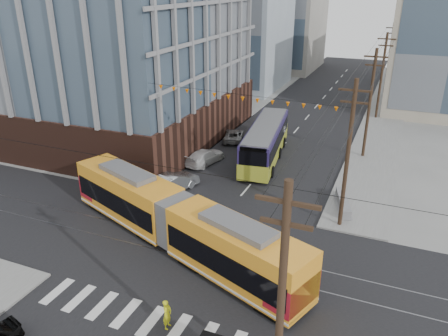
# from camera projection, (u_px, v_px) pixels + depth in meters

# --- Properties ---
(ground) EXTENTS (160.00, 160.00, 0.00)m
(ground) POSITION_uv_depth(u_px,v_px,m) (166.00, 285.00, 26.18)
(ground) COLOR slate
(office_building) EXTENTS (30.00, 25.00, 28.60)m
(office_building) POSITION_uv_depth(u_px,v_px,m) (88.00, 6.00, 47.84)
(office_building) COLOR #381E16
(office_building) RESTS_ON ground
(bg_bldg_nw_near) EXTENTS (18.00, 16.00, 18.00)m
(bg_bldg_nw_near) POSITION_uv_depth(u_px,v_px,m) (229.00, 32.00, 72.76)
(bg_bldg_nw_near) COLOR #8C99A5
(bg_bldg_nw_near) RESTS_ON ground
(bg_bldg_ne_near) EXTENTS (14.00, 14.00, 16.00)m
(bg_bldg_ne_near) POSITION_uv_depth(u_px,v_px,m) (447.00, 53.00, 58.08)
(bg_bldg_ne_near) COLOR gray
(bg_bldg_ne_near) RESTS_ON ground
(bg_bldg_nw_far) EXTENTS (16.00, 18.00, 20.00)m
(bg_bldg_nw_far) POSITION_uv_depth(u_px,v_px,m) (280.00, 18.00, 88.26)
(bg_bldg_nw_far) COLOR gray
(bg_bldg_nw_far) RESTS_ON ground
(utility_pole_near) EXTENTS (0.30, 0.30, 11.00)m
(utility_pole_near) POSITION_uv_depth(u_px,v_px,m) (280.00, 317.00, 15.91)
(utility_pole_near) COLOR black
(utility_pole_near) RESTS_ON ground
(utility_pole_far) EXTENTS (0.30, 0.30, 11.00)m
(utility_pole_far) POSITION_uv_depth(u_px,v_px,m) (389.00, 59.00, 68.50)
(utility_pole_far) COLOR black
(utility_pole_far) RESTS_ON ground
(streetcar) EXTENTS (20.22, 10.10, 3.96)m
(streetcar) POSITION_uv_depth(u_px,v_px,m) (177.00, 222.00, 29.15)
(streetcar) COLOR orange
(streetcar) RESTS_ON ground
(city_bus) EXTENTS (4.65, 13.48, 3.74)m
(city_bus) POSITION_uv_depth(u_px,v_px,m) (265.00, 141.00, 44.07)
(city_bus) COLOR #261B4A
(city_bus) RESTS_ON ground
(parked_car_silver) EXTENTS (3.17, 5.31, 1.65)m
(parked_car_silver) POSITION_uv_depth(u_px,v_px,m) (173.00, 183.00, 37.49)
(parked_car_silver) COLOR #93979C
(parked_car_silver) RESTS_ON ground
(parked_car_white) EXTENTS (2.95, 5.24, 1.43)m
(parked_car_white) POSITION_uv_depth(u_px,v_px,m) (205.00, 157.00, 43.37)
(parked_car_white) COLOR silver
(parked_car_white) RESTS_ON ground
(parked_car_grey) EXTENTS (3.29, 4.93, 1.26)m
(parked_car_grey) POSITION_uv_depth(u_px,v_px,m) (234.00, 135.00, 49.61)
(parked_car_grey) COLOR slate
(parked_car_grey) RESTS_ON ground
(pedestrian) EXTENTS (0.44, 0.65, 1.72)m
(pedestrian) POSITION_uv_depth(u_px,v_px,m) (167.00, 314.00, 22.62)
(pedestrian) COLOR yellow
(pedestrian) RESTS_ON ground
(jersey_barrier) EXTENTS (2.16, 4.48, 0.88)m
(jersey_barrier) POSITION_uv_depth(u_px,v_px,m) (343.00, 203.00, 34.83)
(jersey_barrier) COLOR slate
(jersey_barrier) RESTS_ON ground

